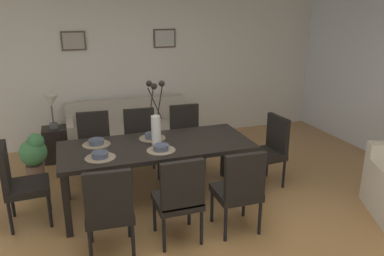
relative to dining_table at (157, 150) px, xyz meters
name	(u,v)px	position (x,y,z in m)	size (l,w,h in m)	color
ground_plane	(183,241)	(0.03, -0.88, -0.67)	(9.00, 9.00, 0.00)	#A87A47
back_wall_panel	(124,66)	(0.03, 2.37, 0.63)	(9.00, 0.10, 2.60)	silver
dining_table	(157,150)	(0.00, 0.00, 0.00)	(2.20, 0.94, 0.74)	black
dining_chair_near_left	(109,208)	(-0.67, -0.88, -0.16)	(0.47, 0.47, 0.92)	black
dining_chair_near_right	(95,143)	(-0.64, 0.90, -0.16)	(0.46, 0.46, 0.92)	black
dining_chair_far_left	(179,196)	(0.00, -0.88, -0.16)	(0.44, 0.44, 0.92)	black
dining_chair_far_right	(141,139)	(-0.02, 0.86, -0.16)	(0.46, 0.46, 0.92)	black
dining_chair_mid_left	(239,188)	(0.63, -0.90, -0.16)	(0.45, 0.45, 0.92)	black
dining_chair_mid_right	(186,134)	(0.65, 0.86, -0.16)	(0.46, 0.46, 0.92)	black
dining_chair_head_west	(19,180)	(-1.50, 0.00, -0.16)	(0.46, 0.46, 0.92)	black
dining_chair_head_east	(270,147)	(1.51, 0.00, -0.16)	(0.47, 0.47, 0.92)	black
centerpiece_vase	(156,121)	(0.00, 0.00, 0.35)	(0.21, 0.23, 0.73)	silver
placemat_near_left	(100,158)	(-0.66, -0.21, 0.07)	(0.32, 0.32, 0.01)	#7F705B
bowl_near_left	(100,154)	(-0.66, -0.21, 0.11)	(0.17, 0.17, 0.07)	#475166
placemat_near_right	(96,144)	(-0.66, 0.21, 0.07)	(0.32, 0.32, 0.01)	#7F705B
bowl_near_right	(96,141)	(-0.66, 0.21, 0.11)	(0.17, 0.17, 0.07)	#475166
placemat_far_left	(161,150)	(0.00, -0.21, 0.07)	(0.32, 0.32, 0.01)	#7F705B
bowl_far_left	(161,147)	(0.00, -0.21, 0.11)	(0.17, 0.17, 0.07)	#475166
placemat_far_right	(152,138)	(0.00, 0.21, 0.07)	(0.32, 0.32, 0.01)	#7F705B
bowl_far_right	(152,135)	(0.00, 0.21, 0.11)	(0.17, 0.17, 0.07)	#475166
sofa	(130,134)	(0.00, 1.82, -0.39)	(1.95, 0.84, 0.80)	#B2A899
side_table	(56,144)	(-1.15, 1.75, -0.41)	(0.36, 0.36, 0.52)	black
table_lamp	(51,104)	(-1.15, 1.75, 0.22)	(0.22, 0.22, 0.51)	#4C4C51
framed_picture_left	(73,41)	(-0.74, 2.30, 1.07)	(0.37, 0.03, 0.30)	#473828
framed_picture_center	(165,38)	(0.74, 2.30, 1.07)	(0.38, 0.03, 0.31)	#473828
potted_plant	(34,154)	(-1.42, 1.12, -0.30)	(0.36, 0.36, 0.67)	brown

